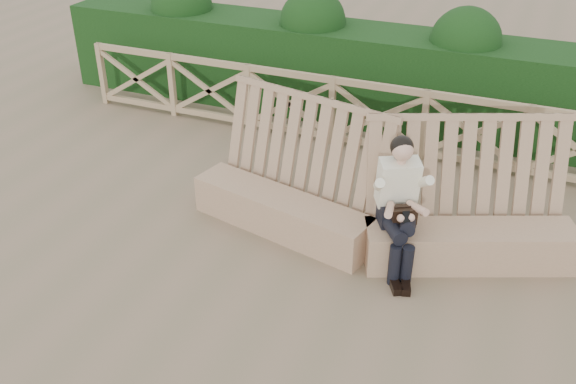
% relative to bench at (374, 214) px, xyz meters
% --- Properties ---
extents(ground, '(60.00, 60.00, 0.00)m').
position_rel_bench_xyz_m(ground, '(-0.66, -1.09, -0.41)').
color(ground, brown).
rests_on(ground, ground).
extents(bench, '(4.65, 1.62, 1.62)m').
position_rel_bench_xyz_m(bench, '(0.00, 0.00, 0.00)').
color(bench, '#937154').
rests_on(bench, ground).
extents(woman, '(0.69, 0.99, 1.56)m').
position_rel_bench_xyz_m(woman, '(0.34, -0.28, 0.42)').
color(woman, black).
rests_on(woman, ground).
extents(guardrail, '(10.10, 0.09, 1.10)m').
position_rel_bench_xyz_m(guardrail, '(-0.66, 2.41, 0.14)').
color(guardrail, '#937855').
rests_on(guardrail, ground).
extents(hedge, '(12.00, 1.20, 1.50)m').
position_rel_bench_xyz_m(hedge, '(-0.66, 3.61, 0.34)').
color(hedge, black).
rests_on(hedge, ground).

